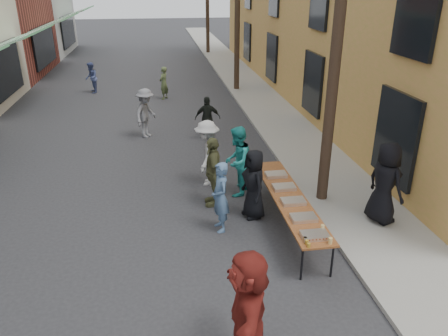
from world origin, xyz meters
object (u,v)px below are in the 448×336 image
object	(u,v)px
utility_pole_near	(340,11)
guest_front_c	(237,161)
server	(385,183)
guest_front_a	(254,184)
catering_tray_sausage	(315,235)
serving_table	(289,198)

from	to	relation	value
utility_pole_near	guest_front_c	bearing A→B (deg)	160.23
server	guest_front_a	bearing A→B (deg)	54.42
guest_front_c	utility_pole_near	bearing A→B (deg)	95.22
utility_pole_near	server	world-z (taller)	utility_pole_near
utility_pole_near	guest_front_a	distance (m)	4.14
utility_pole_near	guest_front_a	xyz separation A→B (m)	(-1.86, -0.47, -3.67)
catering_tray_sausage	guest_front_a	distance (m)	2.33
server	utility_pole_near	bearing A→B (deg)	15.73
guest_front_c	server	bearing A→B (deg)	80.46
guest_front_a	guest_front_c	world-z (taller)	guest_front_c
serving_table	guest_front_a	world-z (taller)	guest_front_a
utility_pole_near	serving_table	xyz separation A→B (m)	(-1.20, -1.06, -3.79)
server	serving_table	bearing A→B (deg)	64.78
utility_pole_near	catering_tray_sausage	xyz separation A→B (m)	(-1.20, -2.71, -3.71)
catering_tray_sausage	server	size ratio (longest dim) A/B	0.27
utility_pole_near	guest_front_c	size ratio (longest dim) A/B	4.98
utility_pole_near	guest_front_a	world-z (taller)	utility_pole_near
guest_front_c	serving_table	bearing A→B (deg)	49.90
guest_front_c	server	size ratio (longest dim) A/B	0.97
utility_pole_near	server	distance (m)	3.80
serving_table	guest_front_c	bearing A→B (deg)	114.91
serving_table	catering_tray_sausage	world-z (taller)	catering_tray_sausage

